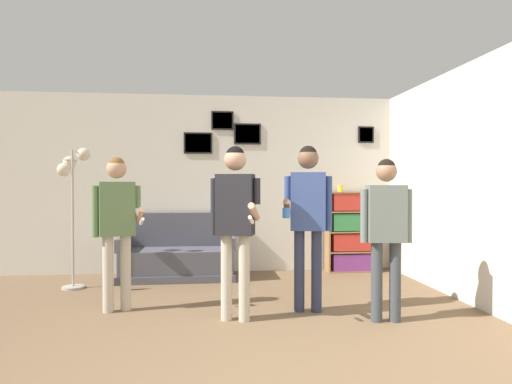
% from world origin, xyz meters
% --- Properties ---
extents(wall_back, '(7.36, 0.08, 2.70)m').
position_xyz_m(wall_back, '(0.00, 4.19, 1.36)').
color(wall_back, silver).
rests_on(wall_back, ground_plane).
extents(wall_right, '(0.06, 6.56, 2.70)m').
position_xyz_m(wall_right, '(2.51, 2.08, 1.35)').
color(wall_right, silver).
rests_on(wall_right, ground_plane).
extents(couch, '(1.61, 0.80, 0.92)m').
position_xyz_m(couch, '(-0.84, 3.78, 0.30)').
color(couch, '#4C4C56').
rests_on(couch, ground_plane).
extents(bookshelf, '(0.81, 0.30, 1.23)m').
position_xyz_m(bookshelf, '(1.81, 3.97, 0.61)').
color(bookshelf, olive).
rests_on(bookshelf, ground_plane).
extents(floor_lamp, '(0.38, 0.41, 1.81)m').
position_xyz_m(floor_lamp, '(-2.13, 3.22, 1.35)').
color(floor_lamp, '#ADA89E').
rests_on(floor_lamp, ground_plane).
extents(person_player_foreground_left, '(0.56, 0.41, 1.63)m').
position_xyz_m(person_player_foreground_left, '(-1.36, 2.08, 0.99)').
color(person_player_foreground_left, '#B7AD99').
rests_on(person_player_foreground_left, ground_plane).
extents(person_player_foreground_center, '(0.48, 0.55, 1.71)m').
position_xyz_m(person_player_foreground_center, '(-0.14, 1.62, 1.06)').
color(person_player_foreground_center, '#B7AD99').
rests_on(person_player_foreground_center, ground_plane).
extents(person_watcher_holding_cup, '(0.55, 0.41, 1.74)m').
position_xyz_m(person_watcher_holding_cup, '(0.64, 1.85, 1.08)').
color(person_watcher_holding_cup, '#2D334C').
rests_on(person_watcher_holding_cup, ground_plane).
extents(person_spectator_near_bookshelf, '(0.50, 0.24, 1.59)m').
position_xyz_m(person_spectator_near_bookshelf, '(1.32, 1.43, 0.96)').
color(person_spectator_near_bookshelf, '#3D4247').
rests_on(person_spectator_near_bookshelf, ground_plane).
extents(bottle_on_floor, '(0.07, 0.07, 0.28)m').
position_xyz_m(bottle_on_floor, '(-1.44, 3.04, 0.11)').
color(bottle_on_floor, brown).
rests_on(bottle_on_floor, ground_plane).
extents(drinking_cup, '(0.08, 0.08, 0.10)m').
position_xyz_m(drinking_cup, '(1.62, 3.97, 1.28)').
color(drinking_cup, yellow).
rests_on(drinking_cup, bookshelf).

